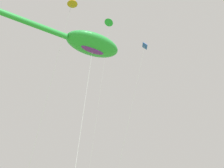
{
  "coord_description": "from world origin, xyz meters",
  "views": [
    {
      "loc": [
        -9.24,
        3.54,
        1.93
      ],
      "look_at": [
        1.85,
        8.56,
        8.55
      ],
      "focal_mm": 44.42,
      "sensor_mm": 36.0,
      "label": 1
    }
  ],
  "objects": [
    {
      "name": "small_kite_triangle_green",
      "position": [
        3.83,
        12.83,
        17.73
      ],
      "size": [
        2.04,
        4.76,
        18.21
      ],
      "rotation": [
        0.0,
        0.0,
        3.07
      ],
      "color": "orange",
      "rests_on": "ground"
    },
    {
      "name": "big_show_kite",
      "position": [
        5.94,
        12.46,
        15.09
      ],
      "size": [
        9.84,
        7.02,
        15.72
      ],
      "rotation": [
        0.0,
        0.0,
        -0.57
      ],
      "color": "green",
      "rests_on": "ground"
    },
    {
      "name": "small_kite_box_yellow",
      "position": [
        14.41,
        14.53,
        24.9
      ],
      "size": [
        1.64,
        3.22,
        25.64
      ],
      "rotation": [
        0.0,
        0.0,
        1.27
      ],
      "color": "green",
      "rests_on": "ground"
    },
    {
      "name": "small_kite_tiny_distant",
      "position": [
        10.79,
        9.89,
        14.8
      ],
      "size": [
        0.97,
        4.42,
        17.48
      ],
      "rotation": [
        0.0,
        0.0,
        -1.4
      ],
      "color": "blue",
      "rests_on": "ground"
    }
  ]
}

